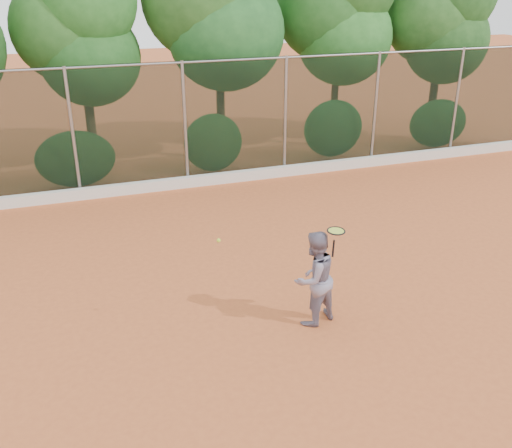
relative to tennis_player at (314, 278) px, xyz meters
name	(u,v)px	position (x,y,z in m)	size (l,w,h in m)	color
ground	(274,307)	(-0.47, 0.66, -0.86)	(80.00, 80.00, 0.00)	#C45D2E
concrete_curb	(189,182)	(-0.47, 7.48, -0.71)	(24.00, 0.20, 0.30)	silver
tennis_player	(314,278)	(0.00, 0.00, 0.00)	(0.84, 0.65, 1.72)	slate
chainlink_fence	(185,122)	(-0.47, 7.66, 1.00)	(24.09, 0.09, 3.50)	black
foliage_backdrop	(146,20)	(-1.02, 9.64, 3.54)	(23.70, 3.63, 7.55)	#46301B
tennis_racket	(336,233)	(0.30, -0.11, 0.86)	(0.34, 0.35, 0.53)	black
tennis_ball_in_flight	(219,240)	(-1.63, 0.12, 0.92)	(0.07, 0.07, 0.07)	#BEE433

